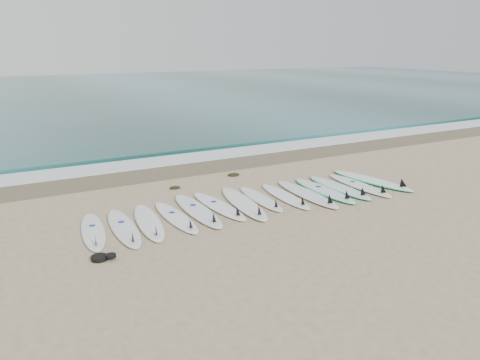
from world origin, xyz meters
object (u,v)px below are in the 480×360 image
surfboard_7 (262,199)px  surfboard_13 (373,180)px  surfboard_0 (93,232)px  leash_coil (102,257)px

surfboard_7 → surfboard_13: bearing=2.6°
surfboard_13 → surfboard_0: bearing=171.4°
surfboard_0 → surfboard_13: (8.26, 0.03, 0.00)m
surfboard_0 → surfboard_13: bearing=8.1°
surfboard_0 → leash_coil: (-0.14, -1.40, -0.00)m
surfboard_0 → leash_coil: bearing=-87.6°
surfboard_0 → surfboard_13: size_ratio=0.81×
surfboard_7 → leash_coil: surfboard_7 is taller
surfboard_0 → surfboard_13: 8.26m
surfboard_0 → surfboard_7: size_ratio=1.03×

